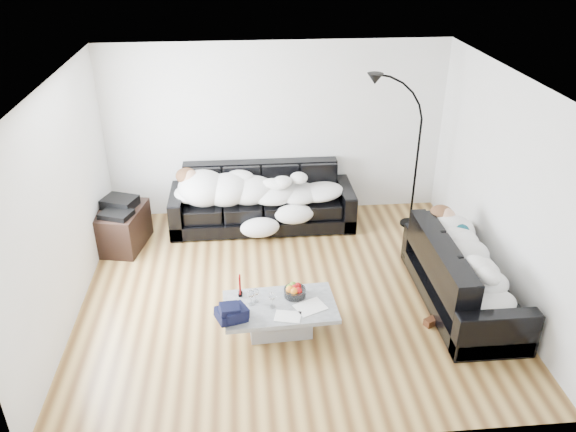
{
  "coord_description": "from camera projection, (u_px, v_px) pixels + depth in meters",
  "views": [
    {
      "loc": [
        -0.54,
        -5.64,
        4.06
      ],
      "look_at": [
        0.0,
        0.3,
        0.9
      ],
      "focal_mm": 35.0,
      "sensor_mm": 36.0,
      "label": 1
    }
  ],
  "objects": [
    {
      "name": "candle_left",
      "position": [
        240.0,
        287.0,
        6.18
      ],
      "size": [
        0.06,
        0.06,
        0.25
      ],
      "primitive_type": "cylinder",
      "rotation": [
        0.0,
        0.0,
        -0.22
      ],
      "color": "maroon",
      "rests_on": "coffee_table"
    },
    {
      "name": "stereo",
      "position": [
        119.0,
        205.0,
        7.6
      ],
      "size": [
        0.53,
        0.48,
        0.13
      ],
      "primitive_type": "cube",
      "rotation": [
        0.0,
        0.0,
        -0.37
      ],
      "color": "black",
      "rests_on": "av_cabinet"
    },
    {
      "name": "wall_right",
      "position": [
        505.0,
        189.0,
        6.5
      ],
      "size": [
        0.02,
        4.5,
        2.6
      ],
      "primitive_type": "cube",
      "color": "silver",
      "rests_on": "ground"
    },
    {
      "name": "sofa_back",
      "position": [
        262.0,
        198.0,
        8.24
      ],
      "size": [
        2.67,
        0.92,
        0.87
      ],
      "primitive_type": "cube",
      "color": "black",
      "rests_on": "ground"
    },
    {
      "name": "sleeper_back",
      "position": [
        262.0,
        187.0,
        8.09
      ],
      "size": [
        2.26,
        0.78,
        0.45
      ],
      "primitive_type": null,
      "color": "white",
      "rests_on": "sofa_back"
    },
    {
      "name": "candle_right",
      "position": [
        240.0,
        284.0,
        6.22
      ],
      "size": [
        0.05,
        0.05,
        0.25
      ],
      "primitive_type": "cylinder",
      "rotation": [
        0.0,
        0.0,
        -0.11
      ],
      "color": "maroon",
      "rests_on": "coffee_table"
    },
    {
      "name": "ground",
      "position": [
        290.0,
        292.0,
        6.91
      ],
      "size": [
        5.0,
        5.0,
        0.0
      ],
      "primitive_type": "plane",
      "color": "brown",
      "rests_on": "ground"
    },
    {
      "name": "sofa_right",
      "position": [
        464.0,
        273.0,
        6.53
      ],
      "size": [
        0.88,
        2.05,
        0.83
      ],
      "primitive_type": "cube",
      "rotation": [
        0.0,
        0.0,
        1.57
      ],
      "color": "black",
      "rests_on": "ground"
    },
    {
      "name": "navy_jacket",
      "position": [
        233.0,
        308.0,
        5.78
      ],
      "size": [
        0.4,
        0.37,
        0.16
      ],
      "primitive_type": null,
      "rotation": [
        0.0,
        0.0,
        0.39
      ],
      "color": "black",
      "rests_on": "coffee_table"
    },
    {
      "name": "wall_back",
      "position": [
        276.0,
        131.0,
        8.28
      ],
      "size": [
        5.0,
        0.02,
        2.6
      ],
      "primitive_type": "cube",
      "color": "silver",
      "rests_on": "ground"
    },
    {
      "name": "ceiling",
      "position": [
        291.0,
        82.0,
        5.69
      ],
      "size": [
        5.0,
        5.0,
        0.0
      ],
      "primitive_type": "plane",
      "color": "white",
      "rests_on": "ground"
    },
    {
      "name": "newspaper_a",
      "position": [
        310.0,
        307.0,
        6.05
      ],
      "size": [
        0.39,
        0.35,
        0.01
      ],
      "primitive_type": "cube",
      "rotation": [
        0.0,
        0.0,
        0.42
      ],
      "color": "silver",
      "rests_on": "coffee_table"
    },
    {
      "name": "shoes",
      "position": [
        439.0,
        316.0,
        6.41
      ],
      "size": [
        0.49,
        0.41,
        0.1
      ],
      "primitive_type": null,
      "rotation": [
        0.0,
        0.0,
        0.27
      ],
      "color": "#472311",
      "rests_on": "ground"
    },
    {
      "name": "wine_glass_a",
      "position": [
        256.0,
        296.0,
        6.11
      ],
      "size": [
        0.09,
        0.09,
        0.16
      ],
      "primitive_type": "cylinder",
      "rotation": [
        0.0,
        0.0,
        0.3
      ],
      "color": "white",
      "rests_on": "coffee_table"
    },
    {
      "name": "floor_lamp",
      "position": [
        417.0,
        162.0,
        7.97
      ],
      "size": [
        0.79,
        0.54,
        2.01
      ],
      "primitive_type": null,
      "rotation": [
        0.0,
        0.0,
        0.38
      ],
      "color": "black",
      "rests_on": "ground"
    },
    {
      "name": "sleeper_right",
      "position": [
        467.0,
        257.0,
        6.43
      ],
      "size": [
        0.74,
        1.76,
        0.43
      ],
      "primitive_type": null,
      "rotation": [
        0.0,
        0.0,
        1.57
      ],
      "color": "white",
      "rests_on": "sofa_right"
    },
    {
      "name": "av_cabinet",
      "position": [
        122.0,
        228.0,
        7.76
      ],
      "size": [
        0.72,
        0.92,
        0.56
      ],
      "primitive_type": "cube",
      "rotation": [
        0.0,
        0.0,
        -0.21
      ],
      "color": "black",
      "rests_on": "ground"
    },
    {
      "name": "teal_cushion",
      "position": [
        444.0,
        224.0,
        6.94
      ],
      "size": [
        0.42,
        0.38,
        0.2
      ],
      "primitive_type": "ellipsoid",
      "rotation": [
        0.0,
        0.0,
        0.24
      ],
      "color": "#0B444F",
      "rests_on": "sofa_right"
    },
    {
      "name": "newspaper_b",
      "position": [
        288.0,
        316.0,
        5.91
      ],
      "size": [
        0.31,
        0.25,
        0.01
      ],
      "primitive_type": "cube",
      "rotation": [
        0.0,
        0.0,
        -0.23
      ],
      "color": "silver",
      "rests_on": "coffee_table"
    },
    {
      "name": "fruit_bowl",
      "position": [
        295.0,
        290.0,
        6.2
      ],
      "size": [
        0.27,
        0.27,
        0.15
      ],
      "primitive_type": "cylinder",
      "rotation": [
        0.0,
        0.0,
        0.12
      ],
      "color": "white",
      "rests_on": "coffee_table"
    },
    {
      "name": "wine_glass_b",
      "position": [
        251.0,
        298.0,
        6.06
      ],
      "size": [
        0.08,
        0.08,
        0.18
      ],
      "primitive_type": "cylinder",
      "rotation": [
        0.0,
        0.0,
        -0.11
      ],
      "color": "white",
      "rests_on": "coffee_table"
    },
    {
      "name": "wine_glass_c",
      "position": [
        272.0,
        300.0,
        6.02
      ],
      "size": [
        0.1,
        0.1,
        0.18
      ],
      "primitive_type": "cylinder",
      "rotation": [
        0.0,
        0.0,
        -0.35
      ],
      "color": "white",
      "rests_on": "coffee_table"
    },
    {
      "name": "wall_left",
      "position": [
        62.0,
        206.0,
        6.1
      ],
      "size": [
        0.02,
        4.5,
        2.6
      ],
      "primitive_type": "cube",
      "color": "silver",
      "rests_on": "ground"
    },
    {
      "name": "coffee_table",
      "position": [
        280.0,
        318.0,
        6.18
      ],
      "size": [
        1.25,
        0.77,
        0.35
      ],
      "primitive_type": "cube",
      "rotation": [
        0.0,
        0.0,
        0.05
      ],
      "color": "#939699",
      "rests_on": "ground"
    }
  ]
}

